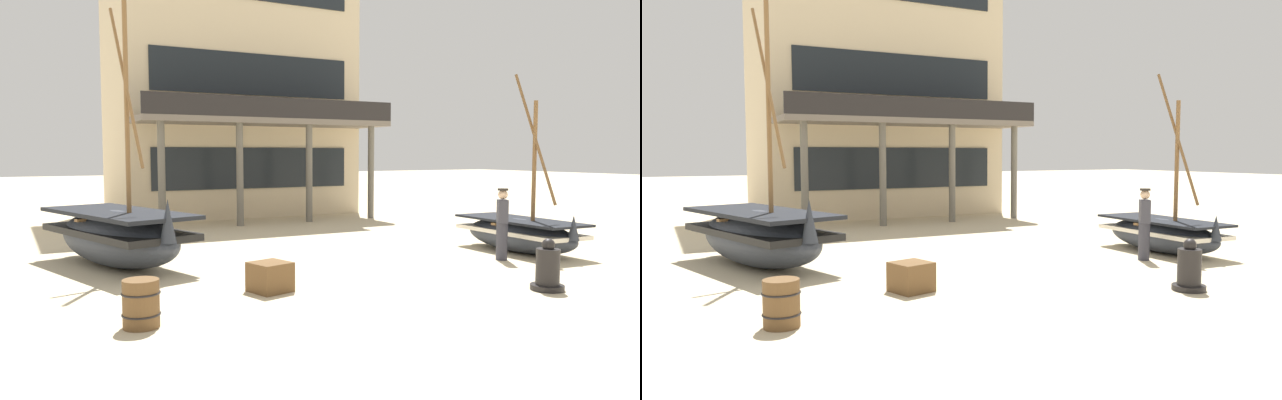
{
  "view_description": "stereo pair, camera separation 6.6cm",
  "coord_description": "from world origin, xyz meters",
  "views": [
    {
      "loc": [
        -6.57,
        -11.37,
        2.49
      ],
      "look_at": [
        0.0,
        1.0,
        1.4
      ],
      "focal_mm": 33.46,
      "sensor_mm": 36.0,
      "label": 1
    },
    {
      "loc": [
        -6.51,
        -11.4,
        2.49
      ],
      "look_at": [
        0.0,
        1.0,
        1.4
      ],
      "focal_mm": 33.46,
      "sensor_mm": 36.0,
      "label": 2
    }
  ],
  "objects": [
    {
      "name": "fisherman_by_hull",
      "position": [
        3.68,
        -1.15,
        0.83
      ],
      "size": [
        0.39,
        0.42,
        1.68
      ],
      "color": "#33333D",
      "rests_on": "ground"
    },
    {
      "name": "cargo_crate",
      "position": [
        -2.39,
        -1.57,
        0.27
      ],
      "size": [
        0.79,
        0.79,
        0.54
      ],
      "primitive_type": "cube",
      "rotation": [
        0.0,
        0.0,
        0.26
      ],
      "color": "brown",
      "rests_on": "ground"
    },
    {
      "name": "capstan_winch",
      "position": [
        2.14,
        -3.84,
        0.38
      ],
      "size": [
        0.6,
        0.6,
        0.95
      ],
      "color": "black",
      "rests_on": "ground"
    },
    {
      "name": "fishing_boat_centre_large",
      "position": [
        4.95,
        -0.51,
        0.48
      ],
      "size": [
        1.5,
        3.56,
        4.49
      ],
      "color": "#2D333D",
      "rests_on": "ground"
    },
    {
      "name": "ground_plane",
      "position": [
        0.0,
        0.0,
        0.0
      ],
      "size": [
        120.0,
        120.0,
        0.0
      ],
      "primitive_type": "plane",
      "color": "beige"
    },
    {
      "name": "harbor_building_main",
      "position": [
        1.93,
        12.9,
        5.44
      ],
      "size": [
        9.72,
        8.43,
        10.9
      ],
      "color": "beige",
      "rests_on": "ground"
    },
    {
      "name": "wooden_barrel",
      "position": [
        -4.9,
        -2.76,
        0.35
      ],
      "size": [
        0.56,
        0.56,
        0.7
      ],
      "color": "brown",
      "rests_on": "ground"
    },
    {
      "name": "fishing_boat_near_left",
      "position": [
        -4.38,
        2.28,
        0.69
      ],
      "size": [
        2.9,
        4.72,
        5.79
      ],
      "color": "#2D333D",
      "rests_on": "ground"
    }
  ]
}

